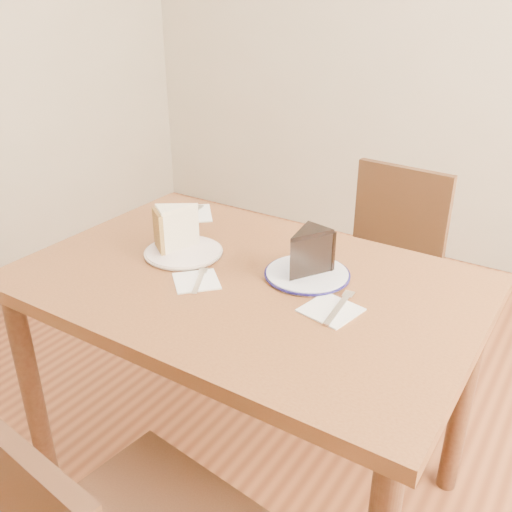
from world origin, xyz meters
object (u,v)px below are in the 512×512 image
at_px(plate_navy, 307,274).
at_px(chair_far, 379,275).
at_px(carrot_cake, 180,228).
at_px(chocolate_cake, 305,255).
at_px(table, 246,309).
at_px(plate_cream, 184,252).

bearing_deg(plate_navy, chair_far, 91.03).
bearing_deg(carrot_cake, chocolate_cake, 42.19).
relative_size(chair_far, chocolate_cake, 7.03).
bearing_deg(plate_navy, carrot_cake, -171.68).
distance_m(table, chair_far, 0.73).
distance_m(plate_cream, carrot_cake, 0.07).
relative_size(chair_far, plate_cream, 3.99).
distance_m(chair_far, chocolate_cake, 0.70).
bearing_deg(table, carrot_cake, 171.35).
distance_m(chair_far, carrot_cake, 0.84).
xyz_separation_m(table, carrot_cake, (-0.25, 0.04, 0.17)).
distance_m(chair_far, plate_navy, 0.67).
relative_size(carrot_cake, chocolate_cake, 0.94).
bearing_deg(chocolate_cake, plate_cream, 21.07).
height_order(carrot_cake, chocolate_cake, carrot_cake).
xyz_separation_m(table, plate_cream, (-0.23, 0.02, 0.10)).
distance_m(plate_cream, plate_navy, 0.37).
xyz_separation_m(table, plate_navy, (0.13, 0.10, 0.10)).
bearing_deg(carrot_cake, table, 26.60).
bearing_deg(chocolate_cake, plate_navy, -97.83).
relative_size(plate_cream, plate_navy, 0.99).
distance_m(plate_cream, chocolate_cake, 0.37).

